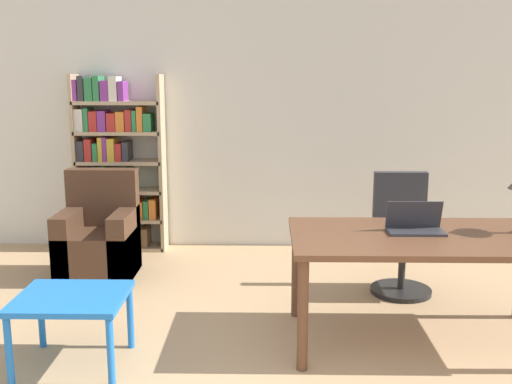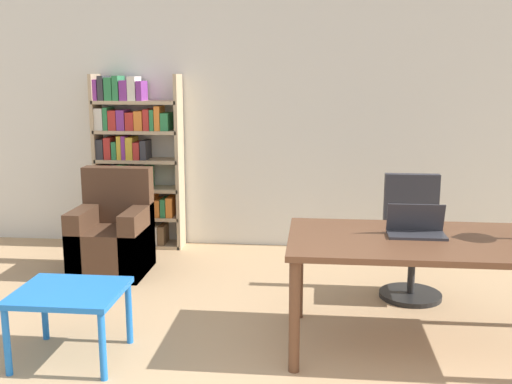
{
  "view_description": "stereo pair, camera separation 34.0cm",
  "coord_description": "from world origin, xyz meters",
  "px_view_note": "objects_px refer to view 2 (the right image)",
  "views": [
    {
      "loc": [
        -0.15,
        -1.77,
        1.84
      ],
      "look_at": [
        -0.23,
        2.35,
        1.02
      ],
      "focal_mm": 42.0,
      "sensor_mm": 36.0,
      "label": 1
    },
    {
      "loc": [
        0.18,
        -1.75,
        1.84
      ],
      "look_at": [
        -0.23,
        2.35,
        1.02
      ],
      "focal_mm": 42.0,
      "sensor_mm": 36.0,
      "label": 2
    }
  ],
  "objects_px": {
    "desk": "(425,251)",
    "laptop": "(416,229)",
    "office_chair": "(412,241)",
    "side_table_blue": "(70,299)",
    "bookshelf": "(133,167)",
    "armchair": "(113,238)"
  },
  "relations": [
    {
      "from": "desk",
      "to": "laptop",
      "type": "distance_m",
      "value": 0.16
    },
    {
      "from": "office_chair",
      "to": "side_table_blue",
      "type": "height_order",
      "value": "office_chair"
    },
    {
      "from": "desk",
      "to": "bookshelf",
      "type": "distance_m",
      "value": 3.45
    },
    {
      "from": "desk",
      "to": "bookshelf",
      "type": "xyz_separation_m",
      "value": [
        -2.66,
        2.19,
        0.18
      ]
    },
    {
      "from": "laptop",
      "to": "armchair",
      "type": "bearing_deg",
      "value": 153.72
    },
    {
      "from": "desk",
      "to": "laptop",
      "type": "height_order",
      "value": "laptop"
    },
    {
      "from": "laptop",
      "to": "armchair",
      "type": "height_order",
      "value": "laptop"
    },
    {
      "from": "side_table_blue",
      "to": "bookshelf",
      "type": "distance_m",
      "value": 2.65
    },
    {
      "from": "laptop",
      "to": "side_table_blue",
      "type": "height_order",
      "value": "laptop"
    },
    {
      "from": "office_chair",
      "to": "armchair",
      "type": "distance_m",
      "value": 2.7
    },
    {
      "from": "laptop",
      "to": "bookshelf",
      "type": "height_order",
      "value": "bookshelf"
    },
    {
      "from": "desk",
      "to": "bookshelf",
      "type": "relative_size",
      "value": 0.99
    },
    {
      "from": "side_table_blue",
      "to": "office_chair",
      "type": "bearing_deg",
      "value": 30.53
    },
    {
      "from": "laptop",
      "to": "office_chair",
      "type": "relative_size",
      "value": 0.38
    },
    {
      "from": "office_chair",
      "to": "side_table_blue",
      "type": "xyz_separation_m",
      "value": [
        -2.37,
        -1.4,
        -0.05
      ]
    },
    {
      "from": "laptop",
      "to": "bookshelf",
      "type": "relative_size",
      "value": 0.21
    },
    {
      "from": "office_chair",
      "to": "armchair",
      "type": "relative_size",
      "value": 1.05
    },
    {
      "from": "side_table_blue",
      "to": "bookshelf",
      "type": "height_order",
      "value": "bookshelf"
    },
    {
      "from": "desk",
      "to": "bookshelf",
      "type": "height_order",
      "value": "bookshelf"
    },
    {
      "from": "desk",
      "to": "armchair",
      "type": "bearing_deg",
      "value": 152.99
    },
    {
      "from": "bookshelf",
      "to": "desk",
      "type": "bearing_deg",
      "value": -39.52
    },
    {
      "from": "desk",
      "to": "armchair",
      "type": "relative_size",
      "value": 1.88
    }
  ]
}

